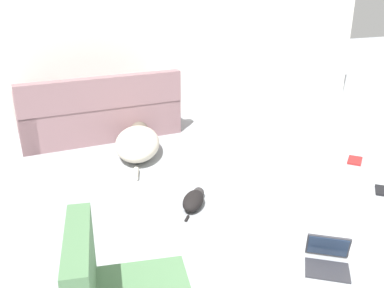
% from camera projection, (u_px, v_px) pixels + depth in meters
% --- Properties ---
extents(wall_back, '(6.86, 0.06, 2.79)m').
position_uv_depth(wall_back, '(154.00, 20.00, 6.01)').
color(wall_back, silver).
rests_on(wall_back, ground_plane).
extents(couch, '(2.07, 0.96, 0.85)m').
position_uv_depth(couch, '(99.00, 114.00, 5.64)').
color(couch, gray).
rests_on(couch, ground_plane).
extents(dog, '(0.75, 1.31, 0.31)m').
position_uv_depth(dog, '(138.00, 142.00, 5.07)').
color(dog, beige).
rests_on(dog, ground_plane).
extents(cat, '(0.36, 0.45, 0.15)m').
position_uv_depth(cat, '(194.00, 200.00, 3.95)').
color(cat, black).
rests_on(cat, ground_plane).
extents(laptop_open, '(0.43, 0.43, 0.23)m').
position_uv_depth(laptop_open, '(328.00, 256.00, 3.17)').
color(laptop_open, '#2D2D33').
rests_on(laptop_open, ground_plane).
extents(book_black, '(0.24, 0.25, 0.02)m').
position_uv_depth(book_black, '(383.00, 191.00, 4.24)').
color(book_black, black).
rests_on(book_black, ground_plane).
extents(book_red, '(0.27, 0.27, 0.02)m').
position_uv_depth(book_red, '(355.00, 160.00, 4.92)').
color(book_red, maroon).
rests_on(book_red, ground_plane).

